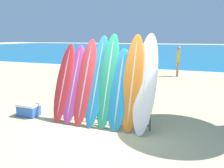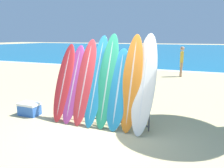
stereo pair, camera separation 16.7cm
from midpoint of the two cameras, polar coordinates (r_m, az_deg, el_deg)
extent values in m
plane|color=tan|center=(5.52, -2.12, -12.32)|extent=(160.00, 160.00, 0.00)
cube|color=#146693|center=(45.35, 19.83, 8.51)|extent=(120.00, 60.00, 0.00)
cube|color=white|center=(15.85, 14.50, 3.47)|extent=(120.00, 0.60, 0.01)
cylinder|color=#47474C|center=(6.47, -12.82, -4.60)|extent=(0.04, 0.04, 0.91)
cylinder|color=#47474C|center=(5.46, 10.57, -7.65)|extent=(0.04, 0.04, 0.91)
cylinder|color=#47474C|center=(5.72, -2.20, -1.99)|extent=(2.66, 0.04, 0.04)
cylinder|color=#47474C|center=(5.95, -2.14, -9.18)|extent=(2.66, 0.04, 0.04)
ellipsoid|color=red|center=(6.26, -11.64, 0.57)|extent=(0.48, 1.00, 2.11)
ellipsoid|color=#D19A9C|center=(6.26, -11.64, 0.57)|extent=(0.09, 0.97, 2.03)
ellipsoid|color=#B23D8E|center=(6.10, -9.18, 0.19)|extent=(0.50, 0.99, 2.07)
ellipsoid|color=#CAA1BE|center=(6.10, -9.18, 0.19)|extent=(0.09, 0.96, 2.00)
ellipsoid|color=red|center=(5.94, -6.26, 0.80)|extent=(0.52, 1.07, 2.25)
ellipsoid|color=#D59E9F|center=(5.94, -6.26, 0.80)|extent=(0.09, 1.04, 2.16)
ellipsoid|color=teal|center=(5.82, -3.26, 1.13)|extent=(0.49, 1.13, 2.35)
ellipsoid|color=#98BACC|center=(5.82, -3.26, 1.13)|extent=(0.09, 1.09, 2.26)
ellipsoid|color=#289E70|center=(5.67, -0.39, 1.09)|extent=(0.51, 1.03, 2.39)
ellipsoid|color=#9AC3B3|center=(5.67, -0.39, 1.09)|extent=(0.09, 1.00, 2.30)
ellipsoid|color=teal|center=(5.52, 2.52, -1.24)|extent=(0.57, 0.89, 2.01)
ellipsoid|color=#98BACC|center=(5.52, 2.52, -1.24)|extent=(0.10, 0.86, 1.94)
ellipsoid|color=orange|center=(5.43, 6.01, 0.44)|extent=(0.50, 0.93, 2.37)
ellipsoid|color=beige|center=(5.43, 6.01, 0.44)|extent=(0.09, 0.91, 2.28)
ellipsoid|color=silver|center=(5.39, 9.36, 0.36)|extent=(0.56, 1.15, 2.40)
ellipsoid|color=silver|center=(5.39, 9.36, 0.36)|extent=(0.10, 1.11, 2.31)
cylinder|color=beige|center=(11.30, 8.40, 2.50)|extent=(0.12, 0.12, 0.84)
cylinder|color=beige|center=(11.44, 7.82, 2.63)|extent=(0.12, 0.12, 0.84)
cube|color=#385693|center=(11.33, 8.16, 4.04)|extent=(0.28, 0.26, 0.25)
cube|color=#42996B|center=(11.27, 8.22, 6.33)|extent=(0.30, 0.29, 0.66)
sphere|color=beige|center=(11.24, 8.30, 8.78)|extent=(0.24, 0.24, 0.24)
cylinder|color=#846047|center=(10.72, -4.33, 1.96)|extent=(0.11, 0.11, 0.80)
cylinder|color=#846047|center=(10.60, -4.97, 1.83)|extent=(0.11, 0.11, 0.80)
cube|color=#478466|center=(10.62, -4.68, 3.38)|extent=(0.20, 0.25, 0.24)
cube|color=#42996B|center=(10.56, -4.72, 5.69)|extent=(0.22, 0.28, 0.62)
sphere|color=#846047|center=(10.52, -4.76, 8.18)|extent=(0.23, 0.23, 0.23)
cylinder|color=#A87A5B|center=(13.44, 17.97, 3.54)|extent=(0.12, 0.12, 0.84)
cylinder|color=#A87A5B|center=(13.62, 17.87, 3.66)|extent=(0.12, 0.12, 0.84)
cube|color=gold|center=(13.49, 18.00, 4.83)|extent=(0.19, 0.26, 0.25)
cube|color=gold|center=(13.44, 18.13, 6.74)|extent=(0.21, 0.28, 0.65)
sphere|color=#A87A5B|center=(13.41, 18.26, 8.78)|extent=(0.24, 0.24, 0.24)
cube|color=#2D60B7|center=(6.98, -20.11, -6.40)|extent=(0.59, 0.38, 0.31)
cube|color=white|center=(6.93, -20.22, -4.93)|extent=(0.62, 0.40, 0.07)
camera|label=1|loc=(0.08, -89.25, 0.16)|focal=35.00mm
camera|label=2|loc=(0.08, 90.75, -0.16)|focal=35.00mm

